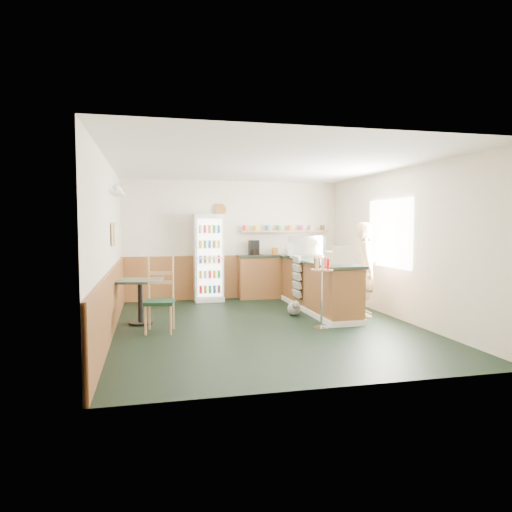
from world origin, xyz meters
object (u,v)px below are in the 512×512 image
object	(u,v)px
drinks_fridge	(208,258)
cafe_chair	(159,292)
cash_register	(338,258)
condiment_stand	(322,283)
shopkeeper	(366,269)
display_case	(305,247)
cafe_table	(140,293)

from	to	relation	value
drinks_fridge	cafe_chair	xyz separation A→B (m)	(-1.13, -2.70, -0.34)
cash_register	condiment_stand	bearing A→B (deg)	-131.51
drinks_fridge	shopkeeper	bearing A→B (deg)	-41.46
cash_register	shopkeeper	distance (m)	0.81
cash_register	condiment_stand	distance (m)	0.75
display_case	shopkeeper	bearing A→B (deg)	-64.17
display_case	shopkeeper	size ratio (longest dim) A/B	0.45
display_case	shopkeeper	world-z (taller)	shopkeeper
drinks_fridge	shopkeeper	distance (m)	3.54
drinks_fridge	display_case	bearing A→B (deg)	-24.71
shopkeeper	cafe_chair	bearing A→B (deg)	117.84
shopkeeper	cafe_table	world-z (taller)	shopkeeper
display_case	cash_register	world-z (taller)	display_case
shopkeeper	cafe_table	xyz separation A→B (m)	(-4.10, 0.22, -0.33)
cafe_table	cafe_chair	size ratio (longest dim) A/B	0.68
cash_register	cafe_chair	xyz separation A→B (m)	(-3.09, -0.03, -0.49)
shopkeeper	drinks_fridge	bearing A→B (deg)	70.98
shopkeeper	cafe_table	distance (m)	4.12
cash_register	cafe_table	world-z (taller)	cash_register
shopkeeper	condiment_stand	bearing A→B (deg)	145.70
condiment_stand	cafe_table	world-z (taller)	condiment_stand
drinks_fridge	cafe_table	xyz separation A→B (m)	(-1.44, -2.13, -0.43)
drinks_fridge	cafe_table	size ratio (longest dim) A/B	2.36
cafe_table	condiment_stand	bearing A→B (deg)	-18.66
cafe_chair	display_case	bearing A→B (deg)	38.73
condiment_stand	cafe_chair	distance (m)	2.65
cafe_chair	drinks_fridge	bearing A→B (deg)	75.70
drinks_fridge	condiment_stand	distance (m)	3.46
drinks_fridge	shopkeeper	xyz separation A→B (m)	(2.66, -2.35, -0.09)
cafe_chair	condiment_stand	bearing A→B (deg)	-0.55
condiment_stand	cafe_table	bearing A→B (deg)	161.34
display_case	cash_register	bearing A→B (deg)	-90.00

